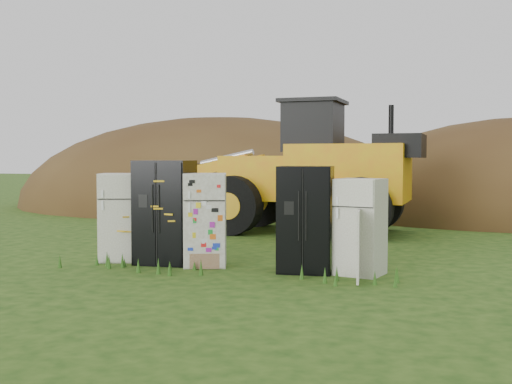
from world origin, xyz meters
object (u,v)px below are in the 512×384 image
Objects in this scene: fridge_sticker at (205,220)px; wheel_loader at (281,166)px; fridge_black_side at (165,212)px; fridge_black_right at (306,219)px; fridge_open_door at (360,227)px; fridge_leftmost at (121,217)px.

fridge_sticker is 6.05m from wheel_loader.
fridge_black_right is (2.81, -0.02, -0.05)m from fridge_black_side.
fridge_open_door is 0.22× the size of wheel_loader.
wheel_loader is at bearing 55.02° from fridge_leftmost.
fridge_open_door is (4.78, -0.01, -0.03)m from fridge_leftmost.
fridge_open_door is (2.92, 0.04, -0.04)m from fridge_sticker.
fridge_black_side is at bearing -168.01° from fridge_open_door.
fridge_open_door is at bearing -4.77° from fridge_black_right.
fridge_leftmost is 0.99× the size of fridge_sticker.
fridge_black_right is 1.13× the size of fridge_open_door.
fridge_black_right reaches higher than fridge_leftmost.
fridge_open_door is at bearing -20.02° from fridge_sticker.
fridge_sticker is at bearing 172.77° from fridge_black_right.
fridge_black_right is (3.81, -0.06, 0.08)m from fridge_leftmost.
fridge_open_door is at bearing -4.93° from fridge_black_side.
fridge_black_side is 3.78m from fridge_open_door.
fridge_black_side is at bearing 172.41° from fridge_black_right.
fridge_leftmost is at bearing 171.92° from fridge_black_right.
fridge_black_side reaches higher than fridge_black_right.
wheel_loader is at bearing 79.25° from fridge_black_side.
fridge_sticker reaches higher than fridge_open_door.
fridge_open_door is at bearing -61.30° from wheel_loader.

